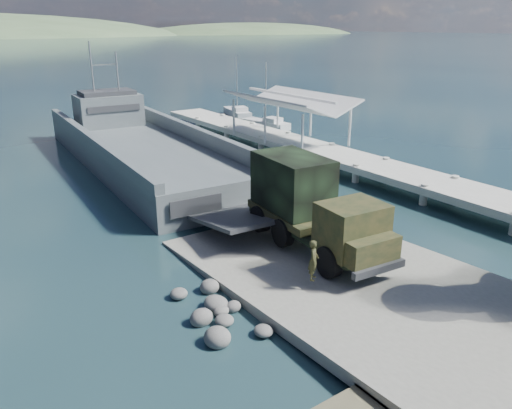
% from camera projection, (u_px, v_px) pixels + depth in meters
% --- Properties ---
extents(ground, '(1400.00, 1400.00, 0.00)m').
position_uv_depth(ground, '(337.00, 277.00, 22.91)').
color(ground, '#18333B').
rests_on(ground, ground).
extents(boat_ramp, '(10.00, 18.00, 0.50)m').
position_uv_depth(boat_ramp, '(353.00, 281.00, 22.06)').
color(boat_ramp, slate).
rests_on(boat_ramp, ground).
extents(shoreline_rocks, '(3.20, 5.60, 0.90)m').
position_uv_depth(shoreline_rocks, '(215.00, 314.00, 19.96)').
color(shoreline_rocks, '#525250').
rests_on(shoreline_rocks, ground).
extents(pier, '(6.40, 44.00, 6.10)m').
position_uv_depth(pier, '(297.00, 137.00, 43.85)').
color(pier, '#9B9C93').
rests_on(pier, ground).
extents(landing_craft, '(10.85, 35.28, 10.34)m').
position_uv_depth(landing_craft, '(145.00, 155.00, 41.07)').
color(landing_craft, '#4C5659').
rests_on(landing_craft, ground).
extents(military_truck, '(3.67, 9.32, 4.22)m').
position_uv_depth(military_truck, '(310.00, 205.00, 24.42)').
color(military_truck, black).
rests_on(military_truck, boat_ramp).
extents(soldier, '(0.75, 0.75, 1.75)m').
position_uv_depth(soldier, '(313.00, 268.00, 20.73)').
color(soldier, black).
rests_on(soldier, boat_ramp).
extents(sailboat_near, '(2.84, 6.24, 7.34)m').
position_uv_depth(sailboat_near, '(267.00, 124.00, 56.16)').
color(sailboat_near, silver).
rests_on(sailboat_near, ground).
extents(sailboat_far, '(3.39, 6.53, 7.64)m').
position_uv_depth(sailboat_far, '(238.00, 113.00, 63.35)').
color(sailboat_far, silver).
rests_on(sailboat_far, ground).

